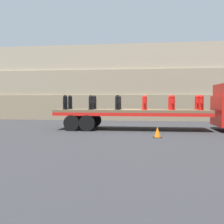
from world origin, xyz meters
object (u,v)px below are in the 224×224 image
at_px(fire_hydrant_red_far_4, 170,102).
at_px(fire_hydrant_red_near_5, 201,103).
at_px(fire_hydrant_black_far_0, 70,102).
at_px(fire_hydrant_black_near_2, 117,102).
at_px(fire_hydrant_black_far_2, 119,102).
at_px(fire_hydrant_black_near_1, 91,102).
at_px(flatbed_trailer, 121,113).
at_px(fire_hydrant_red_near_4, 172,103).
at_px(traffic_cone, 157,132).
at_px(fire_hydrant_red_far_3, 144,102).
at_px(fire_hydrant_red_far_5, 197,102).
at_px(fire_hydrant_red_near_3, 145,103).
at_px(fire_hydrant_black_far_1, 94,102).
at_px(fire_hydrant_black_near_0, 65,102).

distance_m(fire_hydrant_red_far_4, fire_hydrant_red_near_5, 1.96).
relative_size(fire_hydrant_black_far_0, fire_hydrant_black_near_2, 1.00).
distance_m(fire_hydrant_black_far_2, fire_hydrant_red_far_4, 3.30).
bearing_deg(fire_hydrant_black_near_1, flatbed_trailer, 16.50).
height_order(fire_hydrant_black_far_2, fire_hydrant_red_near_4, same).
bearing_deg(traffic_cone, fire_hydrant_red_far_4, 74.74).
bearing_deg(fire_hydrant_red_far_3, fire_hydrant_red_far_5, 0.00).
relative_size(flatbed_trailer, fire_hydrant_red_near_4, 10.44).
bearing_deg(fire_hydrant_red_far_3, fire_hydrant_black_far_2, 180.00).
distance_m(flatbed_trailer, fire_hydrant_black_far_0, 3.56).
distance_m(fire_hydrant_black_far_0, fire_hydrant_red_far_3, 4.95).
distance_m(fire_hydrant_black_near_2, fire_hydrant_red_near_3, 1.65).
height_order(fire_hydrant_black_far_0, fire_hydrant_red_near_5, same).
distance_m(flatbed_trailer, fire_hydrant_black_far_1, 2.00).
relative_size(fire_hydrant_red_far_4, fire_hydrant_red_near_5, 1.00).
bearing_deg(fire_hydrant_red_near_5, fire_hydrant_black_near_0, 180.00).
xyz_separation_m(flatbed_trailer, fire_hydrant_red_near_4, (3.14, -0.53, 0.69)).
bearing_deg(fire_hydrant_red_far_5, fire_hydrant_black_far_2, 180.00).
height_order(fire_hydrant_red_near_3, fire_hydrant_red_far_4, same).
distance_m(flatbed_trailer, fire_hydrant_black_near_2, 0.88).
xyz_separation_m(fire_hydrant_black_near_0, fire_hydrant_red_far_4, (6.59, 1.07, 0.00)).
height_order(fire_hydrant_black_far_0, fire_hydrant_red_far_5, same).
bearing_deg(fire_hydrant_red_near_4, fire_hydrant_red_near_3, 180.00).
xyz_separation_m(flatbed_trailer, fire_hydrant_red_near_3, (1.49, -0.53, 0.69)).
relative_size(fire_hydrant_black_far_2, fire_hydrant_red_near_3, 1.00).
distance_m(fire_hydrant_black_near_0, fire_hydrant_black_far_0, 1.07).
xyz_separation_m(fire_hydrant_black_near_2, fire_hydrant_red_far_4, (3.30, 1.07, 0.00)).
relative_size(fire_hydrant_black_near_1, fire_hydrant_black_far_2, 1.00).
relative_size(fire_hydrant_red_far_3, fire_hydrant_red_far_5, 1.00).
xyz_separation_m(fire_hydrant_red_near_4, fire_hydrant_red_far_5, (1.65, 1.07, 0.00)).
height_order(flatbed_trailer, fire_hydrant_red_far_4, fire_hydrant_red_far_4).
relative_size(fire_hydrant_red_near_3, fire_hydrant_red_far_5, 1.00).
relative_size(fire_hydrant_black_near_2, fire_hydrant_red_near_5, 1.00).
distance_m(fire_hydrant_black_far_0, fire_hydrant_red_near_3, 5.06).
distance_m(fire_hydrant_black_near_0, fire_hydrant_red_far_5, 8.31).
bearing_deg(fire_hydrant_black_near_0, fire_hydrant_black_near_2, 0.00).
height_order(fire_hydrant_red_far_5, traffic_cone, fire_hydrant_red_far_5).
bearing_deg(fire_hydrant_black_far_1, fire_hydrant_red_near_3, -17.96).
bearing_deg(fire_hydrant_black_near_2, fire_hydrant_black_far_0, 162.04).
xyz_separation_m(fire_hydrant_red_far_3, fire_hydrant_red_far_4, (1.65, 0.00, 0.00)).
distance_m(fire_hydrant_black_near_0, fire_hydrant_black_far_1, 1.96).
distance_m(fire_hydrant_black_far_1, fire_hydrant_red_far_4, 4.95).
height_order(fire_hydrant_red_near_4, traffic_cone, fire_hydrant_red_near_4).
xyz_separation_m(flatbed_trailer, traffic_cone, (2.11, -3.24, -0.76)).
bearing_deg(fire_hydrant_red_near_5, fire_hydrant_red_far_3, 162.04).
bearing_deg(traffic_cone, fire_hydrant_red_far_5, 54.64).
bearing_deg(fire_hydrant_black_far_2, fire_hydrant_black_far_1, 180.00).
distance_m(fire_hydrant_red_near_3, fire_hydrant_red_near_5, 3.30).
relative_size(fire_hydrant_black_far_1, fire_hydrant_red_near_3, 1.00).
height_order(fire_hydrant_black_near_2, fire_hydrant_red_far_5, same).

